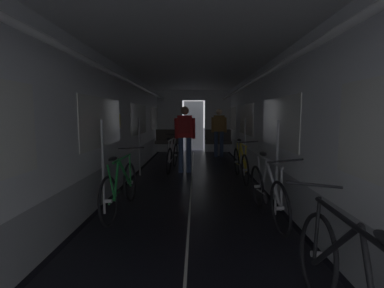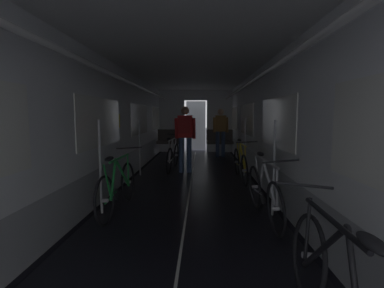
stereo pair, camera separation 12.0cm
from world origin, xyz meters
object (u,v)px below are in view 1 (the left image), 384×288
bicycle_green (121,187)px  bicycle_silver (267,192)px  person_standing_near_bench (219,129)px  person_cyclist_aisle (185,133)px  bicycle_white_in_aisle (172,156)px  bench_seat_far_left (169,140)px  bicycle_yellow (241,163)px  bench_seat_far_right (218,140)px

bicycle_green → bicycle_silver: bearing=-6.0°
bicycle_silver → person_standing_near_bench: (-0.20, 5.76, 0.59)m
person_cyclist_aisle → bicycle_white_in_aisle: bearing=142.0°
bench_seat_far_left → bicycle_green: bench_seat_far_left is taller
bench_seat_far_left → bicycle_green: 5.91m
person_standing_near_bench → bicycle_white_in_aisle: bearing=-121.0°
bicycle_white_in_aisle → bicycle_silver: bearing=-64.1°
bicycle_yellow → person_standing_near_bench: 3.51m
bench_seat_far_left → person_cyclist_aisle: (0.72, -3.03, 0.45)m
bicycle_yellow → bench_seat_far_left: bearing=117.6°
bicycle_green → person_standing_near_bench: bearing=70.7°
bench_seat_far_right → bicycle_green: 6.22m
person_cyclist_aisle → person_standing_near_bench: bearing=67.7°
bench_seat_far_left → bicycle_green: (-0.14, -5.91, -0.18)m
bench_seat_far_left → person_standing_near_bench: person_standing_near_bench is taller
bicycle_yellow → bicycle_green: 2.98m
bicycle_silver → person_standing_near_bench: 5.79m
person_cyclist_aisle → bicycle_white_in_aisle: person_cyclist_aisle is taller
bench_seat_far_left → bicycle_green: bearing=-91.3°
bicycle_white_in_aisle → bicycle_yellow: bearing=-33.1°
bicycle_green → person_cyclist_aisle: bearing=73.5°
bicycle_yellow → bicycle_green: bearing=-135.9°
bicycle_green → person_cyclist_aisle: person_cyclist_aisle is taller
bench_seat_far_right → person_cyclist_aisle: person_cyclist_aisle is taller
bench_seat_far_left → bicycle_yellow: (2.01, -3.83, -0.18)m
bicycle_silver → person_standing_near_bench: size_ratio=1.00×
bench_seat_far_right → bicycle_yellow: bearing=-86.9°
bench_seat_far_right → bicycle_white_in_aisle: (-1.43, -2.76, -0.18)m
bicycle_yellow → bicycle_white_in_aisle: (-1.64, 1.07, -0.00)m
bench_seat_far_left → person_cyclist_aisle: 3.15m
bench_seat_far_left → bicycle_white_in_aisle: bearing=-82.4°
bicycle_yellow → person_cyclist_aisle: (-1.29, 0.80, 0.63)m
bicycle_yellow → bicycle_silver: bicycle_silver is taller
bicycle_green → bicycle_white_in_aisle: bicycle_white_in_aisle is taller
bench_seat_far_right → bicycle_silver: bearing=-88.1°
bench_seat_far_left → person_standing_near_bench: bearing=-11.8°
bicycle_yellow → person_cyclist_aisle: person_cyclist_aisle is taller
person_cyclist_aisle → person_standing_near_bench: size_ratio=1.00×
bench_seat_far_right → person_standing_near_bench: bearing=-89.6°
bicycle_yellow → bicycle_silver: size_ratio=1.00×
bicycle_green → person_standing_near_bench: size_ratio=1.00×
person_standing_near_bench → bicycle_yellow: bearing=-86.6°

